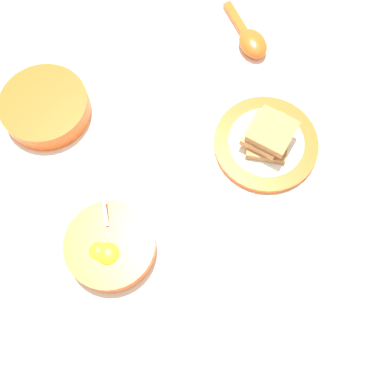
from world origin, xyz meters
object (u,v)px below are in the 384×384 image
(soup_spoon, at_px, (250,40))
(toast_plate, at_px, (266,144))
(egg_bowl, at_px, (110,246))
(congee_bowl, at_px, (45,106))
(toast_sandwich, at_px, (268,136))

(soup_spoon, bearing_deg, toast_plate, 162.67)
(egg_bowl, relative_size, congee_bowl, 0.92)
(toast_sandwich, relative_size, congee_bowl, 0.67)
(toast_sandwich, relative_size, soup_spoon, 0.71)
(egg_bowl, xyz_separation_m, toast_sandwich, (0.09, -0.36, 0.02))
(toast_plate, relative_size, toast_sandwich, 1.77)
(soup_spoon, bearing_deg, congee_bowl, 89.37)
(soup_spoon, bearing_deg, egg_bowl, 126.63)
(soup_spoon, height_order, congee_bowl, congee_bowl)
(congee_bowl, bearing_deg, toast_sandwich, -121.93)
(toast_plate, height_order, toast_sandwich, toast_sandwich)
(toast_plate, height_order, soup_spoon, soup_spoon)
(toast_plate, distance_m, toast_sandwich, 0.04)
(toast_sandwich, bearing_deg, soup_spoon, -17.34)
(toast_plate, bearing_deg, toast_sandwich, 146.36)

